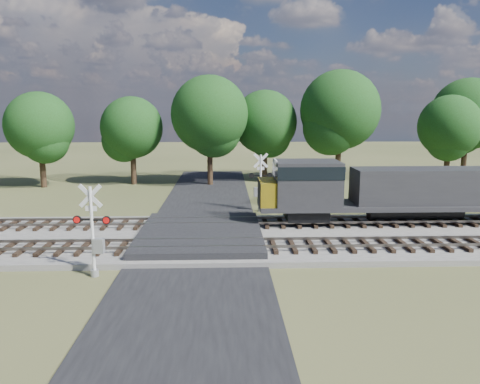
{
  "coord_description": "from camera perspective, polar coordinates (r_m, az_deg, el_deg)",
  "views": [
    {
      "loc": [
        1.42,
        -25.83,
        7.59
      ],
      "look_at": [
        2.34,
        2.0,
        2.57
      ],
      "focal_mm": 35.0,
      "sensor_mm": 36.0,
      "label": 1
    }
  ],
  "objects": [
    {
      "name": "road",
      "position": [
        26.95,
        -4.87,
        -6.1
      ],
      "size": [
        7.0,
        60.0,
        0.08
      ],
      "primitive_type": "cube",
      "color": "black",
      "rests_on": "ground"
    },
    {
      "name": "ground",
      "position": [
        26.96,
        -4.86,
        -6.18
      ],
      "size": [
        160.0,
        160.0,
        0.0
      ],
      "primitive_type": "plane",
      "color": "#3D4525",
      "rests_on": "ground"
    },
    {
      "name": "crossing_panel",
      "position": [
        27.35,
        -4.82,
        -5.25
      ],
      "size": [
        7.0,
        9.0,
        0.62
      ],
      "primitive_type": "cube",
      "color": "#262628",
      "rests_on": "ground"
    },
    {
      "name": "crossing_signal_near",
      "position": [
        22.17,
        -17.3,
        -5.45
      ],
      "size": [
        1.73,
        0.4,
        4.29
      ],
      "rotation": [
        0.0,
        0.0,
        -0.11
      ],
      "color": "silver",
      "rests_on": "ground"
    },
    {
      "name": "crossing_signal_far",
      "position": [
        34.53,
        2.38,
        0.57
      ],
      "size": [
        1.76,
        0.39,
        4.36
      ],
      "rotation": [
        0.0,
        0.0,
        3.22
      ],
      "color": "silver",
      "rests_on": "ground"
    },
    {
      "name": "equipment_shed",
      "position": [
        36.99,
        9.22,
        0.4
      ],
      "size": [
        5.22,
        5.22,
        2.71
      ],
      "rotation": [
        0.0,
        0.0,
        -0.41
      ],
      "color": "#47341E",
      "rests_on": "ground"
    },
    {
      "name": "ballast_bed",
      "position": [
        28.68,
        15.65,
        -5.21
      ],
      "size": [
        140.0,
        10.0,
        0.3
      ],
      "primitive_type": "cube",
      "color": "gray",
      "rests_on": "ground"
    },
    {
      "name": "track_near",
      "position": [
        24.95,
        2.11,
        -6.52
      ],
      "size": [
        140.0,
        2.6,
        0.33
      ],
      "color": "black",
      "rests_on": "ballast_bed"
    },
    {
      "name": "track_far",
      "position": [
        29.76,
        1.44,
        -3.75
      ],
      "size": [
        140.0,
        2.6,
        0.33
      ],
      "color": "black",
      "rests_on": "ballast_bed"
    },
    {
      "name": "treeline",
      "position": [
        46.86,
        3.86,
        9.18
      ],
      "size": [
        77.68,
        12.61,
        11.88
      ],
      "color": "black",
      "rests_on": "ground"
    }
  ]
}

